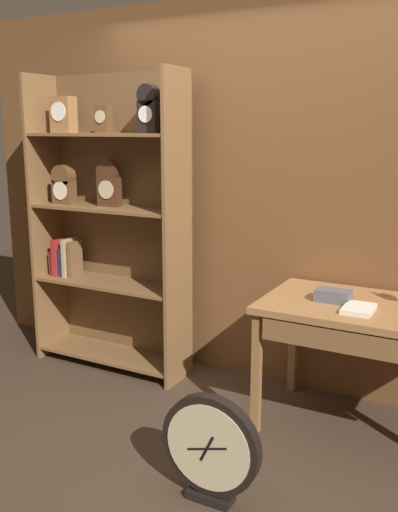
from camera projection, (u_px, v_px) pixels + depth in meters
name	position (u px, v px, depth m)	size (l,w,h in m)	color
ground_plane	(167.00, 469.00, 3.00)	(10.00, 10.00, 0.00)	#3D2D21
back_wood_panel	(268.00, 196.00, 3.85)	(4.80, 0.05, 2.60)	brown
bookshelf	(107.00, 221.00, 4.14)	(1.19, 0.36, 2.13)	brown
workbench	(377.00, 322.00, 3.19)	(1.30, 0.73, 0.77)	#9E6B3D
toolbox_small	(333.00, 296.00, 3.28)	(0.20, 0.12, 0.07)	#595960
open_repair_manual	(359.00, 309.00, 3.12)	(0.16, 0.22, 0.03)	silver
round_clock_large	(210.00, 448.00, 2.69)	(0.50, 0.11, 0.54)	black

